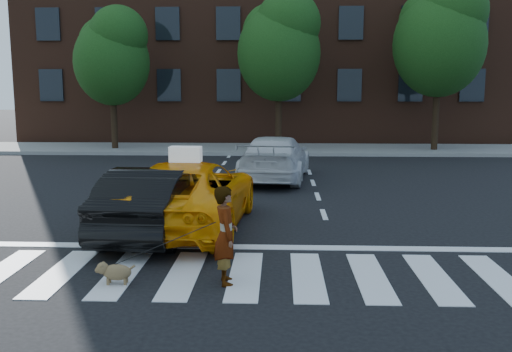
# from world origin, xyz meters

# --- Properties ---
(ground) EXTENTS (120.00, 120.00, 0.00)m
(ground) POSITION_xyz_m (0.00, 0.00, 0.00)
(ground) COLOR black
(ground) RESTS_ON ground
(crosswalk) EXTENTS (13.00, 2.40, 0.01)m
(crosswalk) POSITION_xyz_m (0.00, 0.00, 0.01)
(crosswalk) COLOR silver
(crosswalk) RESTS_ON ground
(stop_line) EXTENTS (12.00, 0.30, 0.01)m
(stop_line) POSITION_xyz_m (0.00, 1.60, 0.01)
(stop_line) COLOR silver
(stop_line) RESTS_ON ground
(sidewalk_far) EXTENTS (30.00, 4.00, 0.15)m
(sidewalk_far) POSITION_xyz_m (0.00, 17.50, 0.07)
(sidewalk_far) COLOR slate
(sidewalk_far) RESTS_ON ground
(building) EXTENTS (26.00, 10.00, 12.00)m
(building) POSITION_xyz_m (0.00, 25.00, 6.00)
(building) COLOR #4B291A
(building) RESTS_ON ground
(tree_left) EXTENTS (3.39, 3.38, 6.50)m
(tree_left) POSITION_xyz_m (-6.97, 17.00, 4.44)
(tree_left) COLOR black
(tree_left) RESTS_ON ground
(tree_mid) EXTENTS (3.69, 3.69, 7.10)m
(tree_mid) POSITION_xyz_m (0.53, 17.00, 4.85)
(tree_mid) COLOR black
(tree_mid) RESTS_ON ground
(tree_right) EXTENTS (4.00, 4.00, 7.70)m
(tree_right) POSITION_xyz_m (7.53, 17.00, 5.26)
(tree_right) COLOR black
(tree_right) RESTS_ON ground
(taxi) EXTENTS (2.72, 5.35, 1.45)m
(taxi) POSITION_xyz_m (-1.40, 3.05, 0.72)
(taxi) COLOR #FD9505
(taxi) RESTS_ON ground
(black_sedan) EXTENTS (1.70, 4.31, 1.40)m
(black_sedan) POSITION_xyz_m (-2.00, 2.50, 0.70)
(black_sedan) COLOR black
(black_sedan) RESTS_ON ground
(white_suv) EXTENTS (2.51, 5.06, 1.41)m
(white_suv) POSITION_xyz_m (0.41, 9.38, 0.71)
(white_suv) COLOR silver
(white_suv) RESTS_ON ground
(woman) EXTENTS (0.47, 0.62, 1.52)m
(woman) POSITION_xyz_m (-0.27, -0.37, 0.76)
(woman) COLOR #999999
(woman) RESTS_ON ground
(dog) EXTENTS (0.62, 0.26, 0.35)m
(dog) POSITION_xyz_m (-1.98, -0.50, 0.21)
(dog) COLOR olive
(dog) RESTS_ON ground
(taxi_sign) EXTENTS (0.67, 0.32, 0.32)m
(taxi_sign) POSITION_xyz_m (-1.40, 2.85, 1.61)
(taxi_sign) COLOR white
(taxi_sign) RESTS_ON taxi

